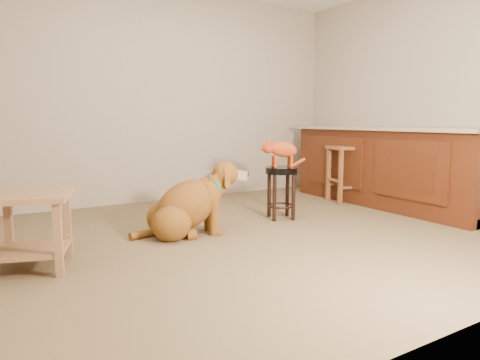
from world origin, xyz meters
TOP-DOWN VIEW (x-y plane):
  - floor at (0.00, 0.00)m, footprint 4.50×4.00m
  - room_shell at (0.00, 0.00)m, footprint 4.54×4.04m
  - cabinet_run at (1.94, 0.30)m, footprint 0.70×2.56m
  - padded_stool at (0.45, 0.38)m, footprint 0.35×0.35m
  - wood_stool at (1.67, 0.69)m, footprint 0.46×0.46m
  - side_table at (-1.91, 0.03)m, footprint 0.64×0.64m
  - golden_retriever at (-0.64, 0.29)m, footprint 1.08×0.59m
  - tabby_kitten at (0.44, 0.38)m, footprint 0.51×0.24m

SIDE VIEW (x-z plane):
  - floor at x=0.00m, z-range -0.01..0.01m
  - golden_retriever at x=-0.64m, z-range -0.09..0.61m
  - side_table at x=-1.91m, z-range 0.08..0.62m
  - wood_stool at x=1.67m, z-range 0.01..0.71m
  - padded_stool at x=0.45m, z-range 0.11..0.65m
  - cabinet_run at x=1.94m, z-range -0.03..0.91m
  - tabby_kitten at x=0.44m, z-range 0.55..0.87m
  - room_shell at x=0.00m, z-range 0.37..2.99m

